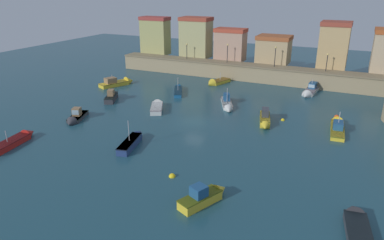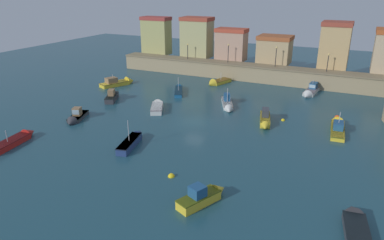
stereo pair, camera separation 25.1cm
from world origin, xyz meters
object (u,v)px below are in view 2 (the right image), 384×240
object	(u,v)px
moored_boat_11	(113,96)
moored_boat_1	(311,91)
quay_lamp_3	(328,59)
moored_boat_4	(132,141)
moored_boat_6	(179,90)
moored_boat_13	(228,104)
mooring_buoy_0	(171,177)
mooring_buoy_2	(283,120)
moored_boat_10	(355,225)
moored_boat_7	(338,126)
quay_lamp_0	(188,48)
quay_lamp_2	(276,53)
moored_boat_2	(17,140)
moored_boat_9	(119,82)
moored_boat_0	(217,82)
moored_boat_12	(157,106)
quay_lamp_1	(228,50)
moored_boat_3	(265,120)
mooring_buoy_1	(337,117)
moored_boat_8	(76,118)
moored_boat_5	(203,196)

from	to	relation	value
moored_boat_11	moored_boat_1	bearing A→B (deg)	-84.36
quay_lamp_3	moored_boat_4	world-z (taller)	quay_lamp_3
moored_boat_6	moored_boat_13	world-z (taller)	moored_boat_6
mooring_buoy_0	mooring_buoy_2	xyz separation A→B (m)	(6.21, 18.87, 0.00)
moored_boat_10	mooring_buoy_2	world-z (taller)	moored_boat_10
quay_lamp_3	moored_boat_7	world-z (taller)	quay_lamp_3
quay_lamp_0	moored_boat_13	distance (m)	22.23
moored_boat_10	mooring_buoy_0	size ratio (longest dim) A/B	9.59
moored_boat_7	mooring_buoy_2	size ratio (longest dim) A/B	15.05
quay_lamp_2	moored_boat_2	xyz separation A→B (m)	(-19.81, -38.09, -4.89)
moored_boat_9	moored_boat_10	world-z (taller)	moored_boat_9
moored_boat_0	moored_boat_12	distance (m)	16.38
quay_lamp_1	quay_lamp_0	bearing A→B (deg)	180.00
moored_boat_4	moored_boat_7	bearing A→B (deg)	-67.72
moored_boat_3	moored_boat_4	world-z (taller)	moored_boat_4
quay_lamp_0	moored_boat_6	size ratio (longest dim) A/B	0.45
moored_boat_0	moored_boat_13	xyz separation A→B (m)	(6.06, -11.07, 0.10)
moored_boat_11	mooring_buoy_1	distance (m)	32.41
moored_boat_3	moored_boat_10	xyz separation A→B (m)	(11.10, -17.62, -0.26)
moored_boat_11	mooring_buoy_0	xyz separation A→B (m)	(19.36, -16.88, -0.55)
quay_lamp_3	mooring_buoy_1	xyz separation A→B (m)	(3.14, -14.32, -4.92)
moored_boat_6	moored_boat_13	size ratio (longest dim) A/B	1.02
moored_boat_1	moored_boat_4	distance (m)	32.20
quay_lamp_2	moored_boat_8	bearing A→B (deg)	-122.01
moored_boat_8	moored_boat_4	bearing A→B (deg)	53.82
moored_boat_5	moored_boat_0	bearing A→B (deg)	43.96
quay_lamp_2	mooring_buoy_0	bearing A→B (deg)	-91.03
moored_boat_12	mooring_buoy_0	distance (m)	19.25
moored_boat_5	mooring_buoy_2	distance (m)	21.43
moored_boat_0	moored_boat_11	bearing A→B (deg)	-17.30
moored_boat_11	quay_lamp_3	bearing A→B (deg)	-79.48
moored_boat_3	mooring_buoy_2	size ratio (longest dim) A/B	11.02
quay_lamp_0	moored_boat_13	world-z (taller)	quay_lamp_0
moored_boat_3	moored_boat_9	size ratio (longest dim) A/B	0.83
moored_boat_1	moored_boat_8	bearing A→B (deg)	-40.18
quay_lamp_1	moored_boat_12	world-z (taller)	quay_lamp_1
quay_lamp_1	mooring_buoy_2	xyz separation A→B (m)	(14.38, -18.51, -5.16)
moored_boat_7	moored_boat_10	distance (m)	19.80
quay_lamp_0	quay_lamp_2	size ratio (longest dim) A/B	0.83
moored_boat_5	moored_boat_6	xyz separation A→B (m)	(-16.36, 27.33, -0.24)
moored_boat_6	moored_boat_11	distance (m)	10.81
moored_boat_0	moored_boat_8	world-z (taller)	moored_boat_0
moored_boat_11	moored_boat_12	size ratio (longest dim) A/B	0.97
moored_boat_9	mooring_buoy_0	distance (m)	33.74
quay_lamp_0	moored_boat_7	xyz separation A→B (m)	(29.34, -18.73, -4.49)
quay_lamp_3	moored_boat_6	xyz separation A→B (m)	(-21.39, -12.52, -4.60)
moored_boat_10	moored_boat_12	xyz separation A→B (m)	(-26.33, 16.86, 0.05)
quay_lamp_1	mooring_buoy_0	xyz separation A→B (m)	(8.18, -37.38, -5.16)
moored_boat_1	moored_boat_7	bearing A→B (deg)	24.94
mooring_buoy_2	mooring_buoy_1	bearing A→B (deg)	33.84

